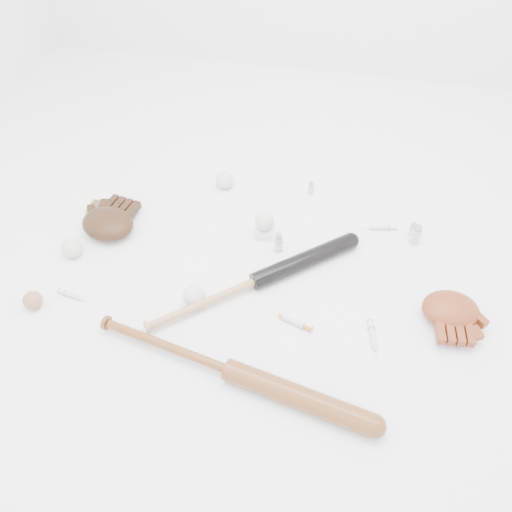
% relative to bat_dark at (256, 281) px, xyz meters
% --- Properties ---
extents(bat_dark, '(0.71, 0.61, 0.06)m').
position_rel_bat_dark_xyz_m(bat_dark, '(0.00, 0.00, 0.00)').
color(bat_dark, black).
rests_on(bat_dark, ground).
extents(bat_wood, '(0.95, 0.26, 0.07)m').
position_rel_bat_dark_xyz_m(bat_wood, '(-0.01, -0.36, 0.00)').
color(bat_wood, brown).
rests_on(bat_wood, ground).
extents(glove_dark, '(0.29, 0.29, 0.09)m').
position_rel_bat_dark_xyz_m(glove_dark, '(-0.62, 0.16, 0.01)').
color(glove_dark, black).
rests_on(glove_dark, ground).
extents(glove_tan, '(0.24, 0.24, 0.08)m').
position_rel_bat_dark_xyz_m(glove_tan, '(0.67, 0.00, 0.01)').
color(glove_tan, maroon).
rests_on(glove_tan, ground).
extents(trading_card, '(0.06, 0.09, 0.00)m').
position_rel_bat_dark_xyz_m(trading_card, '(-0.73, 0.28, -0.03)').
color(trading_card, gold).
rests_on(trading_card, ground).
extents(pedestal, '(0.07, 0.07, 0.04)m').
position_rel_bat_dark_xyz_m(pedestal, '(-0.02, 0.26, -0.01)').
color(pedestal, white).
rests_on(pedestal, ground).
extents(baseball_on_pedestal, '(0.07, 0.07, 0.07)m').
position_rel_bat_dark_xyz_m(baseball_on_pedestal, '(-0.02, 0.26, 0.04)').
color(baseball_on_pedestal, beige).
rests_on(baseball_on_pedestal, pedestal).
extents(baseball_left, '(0.08, 0.08, 0.08)m').
position_rel_bat_dark_xyz_m(baseball_left, '(-0.70, 0.02, 0.01)').
color(baseball_left, beige).
rests_on(baseball_left, ground).
extents(baseball_upper, '(0.08, 0.08, 0.08)m').
position_rel_bat_dark_xyz_m(baseball_upper, '(-0.24, 0.51, 0.01)').
color(baseball_upper, beige).
rests_on(baseball_upper, ground).
extents(baseball_mid, '(0.08, 0.08, 0.08)m').
position_rel_bat_dark_xyz_m(baseball_mid, '(-0.19, -0.11, 0.01)').
color(baseball_mid, beige).
rests_on(baseball_mid, ground).
extents(baseball_aged, '(0.06, 0.06, 0.06)m').
position_rel_bat_dark_xyz_m(baseball_aged, '(-0.73, -0.23, 0.00)').
color(baseball_aged, '#986B49').
rests_on(baseball_aged, ground).
extents(syringe_0, '(0.14, 0.05, 0.02)m').
position_rel_bat_dark_xyz_m(syringe_0, '(-0.62, -0.17, -0.02)').
color(syringe_0, '#ADBCC6').
rests_on(syringe_0, ground).
extents(syringe_1, '(0.17, 0.08, 0.02)m').
position_rel_bat_dark_xyz_m(syringe_1, '(0.15, -0.13, -0.02)').
color(syringe_1, '#ADBCC6').
rests_on(syringe_1, ground).
extents(syringe_2, '(0.12, 0.11, 0.02)m').
position_rel_bat_dark_xyz_m(syringe_2, '(0.22, 0.25, -0.02)').
color(syringe_2, '#ADBCC6').
rests_on(syringe_2, ground).
extents(syringe_3, '(0.06, 0.16, 0.02)m').
position_rel_bat_dark_xyz_m(syringe_3, '(0.42, -0.14, -0.02)').
color(syringe_3, '#ADBCC6').
rests_on(syringe_3, ground).
extents(syringe_4, '(0.16, 0.06, 0.02)m').
position_rel_bat_dark_xyz_m(syringe_4, '(0.43, 0.38, -0.02)').
color(syringe_4, '#ADBCC6').
rests_on(syringe_4, ground).
extents(vial_0, '(0.02, 0.02, 0.06)m').
position_rel_bat_dark_xyz_m(vial_0, '(0.13, 0.54, -0.00)').
color(vial_0, '#ADB7BE').
rests_on(vial_0, ground).
extents(vial_1, '(0.02, 0.02, 0.06)m').
position_rel_bat_dark_xyz_m(vial_1, '(0.55, 0.38, -0.00)').
color(vial_1, '#ADB7BE').
rests_on(vial_1, ground).
extents(vial_2, '(0.03, 0.03, 0.08)m').
position_rel_bat_dark_xyz_m(vial_2, '(0.05, 0.19, 0.01)').
color(vial_2, '#ADB7BE').
rests_on(vial_2, ground).
extents(vial_3, '(0.04, 0.04, 0.09)m').
position_rel_bat_dark_xyz_m(vial_3, '(0.56, 0.33, 0.01)').
color(vial_3, '#ADB7BE').
rests_on(vial_3, ground).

